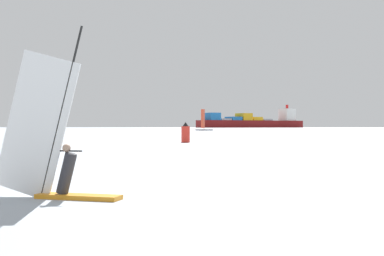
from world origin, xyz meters
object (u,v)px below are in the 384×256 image
windsurfer (53,152)px  cargo_ship (252,122)px  channel_buoy (186,133)px  small_sailboat (204,129)px

windsurfer → cargo_ship: bearing=98.6°
cargo_ship → channel_buoy: bearing=53.5°
cargo_ship → channel_buoy: size_ratio=58.24×
cargo_ship → small_sailboat: bearing=52.0°
windsurfer → cargo_ship: cargo_ship is taller
windsurfer → small_sailboat: size_ratio=0.44×
windsurfer → small_sailboat: (-46.56, 202.90, -0.41)m
cargo_ship → small_sailboat: 535.61m
channel_buoy → small_sailboat: bearing=103.3°
small_sailboat → windsurfer: bearing=-42.2°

